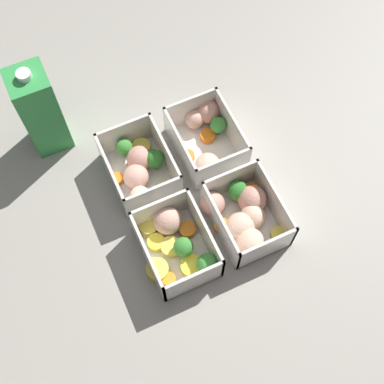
% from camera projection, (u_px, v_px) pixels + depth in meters
% --- Properties ---
extents(ground_plane, '(4.00, 4.00, 0.00)m').
position_uv_depth(ground_plane, '(192.00, 198.00, 0.97)').
color(ground_plane, gray).
extents(container_near_left, '(0.15, 0.13, 0.08)m').
position_uv_depth(container_near_left, '(244.00, 215.00, 0.92)').
color(container_near_left, silver).
rests_on(container_near_left, ground_plane).
extents(container_near_right, '(0.17, 0.12, 0.08)m').
position_uv_depth(container_near_right, '(206.00, 137.00, 0.99)').
color(container_near_right, silver).
rests_on(container_near_right, ground_plane).
extents(container_far_left, '(0.16, 0.12, 0.08)m').
position_uv_depth(container_far_left, '(176.00, 244.00, 0.90)').
color(container_far_left, silver).
rests_on(container_far_left, ground_plane).
extents(container_far_right, '(0.14, 0.11, 0.08)m').
position_uv_depth(container_far_right, '(140.00, 168.00, 0.96)').
color(container_far_right, silver).
rests_on(container_far_right, ground_plane).
extents(juice_carton, '(0.07, 0.07, 0.20)m').
position_uv_depth(juice_carton, '(40.00, 111.00, 0.93)').
color(juice_carton, green).
rests_on(juice_carton, ground_plane).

